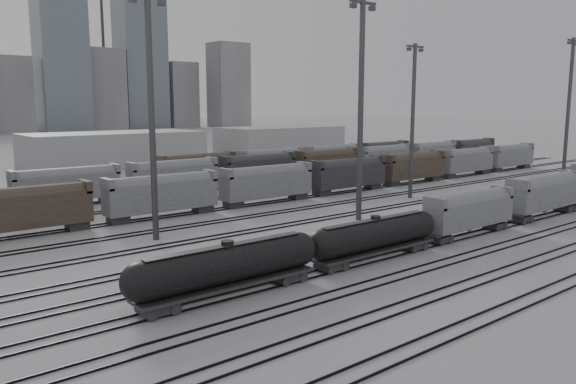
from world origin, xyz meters
TOP-DOWN VIEW (x-y plane):
  - ground at (0.00, 0.00)m, footprint 900.00×900.00m
  - tracks at (0.00, 17.50)m, footprint 220.00×71.50m
  - tank_car_a at (-18.95, 1.00)m, footprint 17.02×2.84m
  - tank_car_b at (-2.43, 1.00)m, footprint 16.42×2.74m
  - hopper_car_a at (13.05, 1.00)m, footprint 13.50×2.68m
  - hopper_car_b at (30.13, 1.00)m, footprint 14.89×2.96m
  - light_mast_b at (-15.07, 21.38)m, footprint 4.16×0.67m
  - light_mast_c at (9.76, 14.88)m, footprint 4.36×0.70m
  - light_mast_d at (28.42, 21.67)m, footprint 3.79×0.61m
  - light_mast_e at (66.63, 15.65)m, footprint 4.28×0.68m
  - bg_string_near at (8.00, 32.00)m, footprint 151.00×3.00m
  - bg_string_mid at (18.00, 48.00)m, footprint 151.00×3.00m
  - bg_string_far at (35.50, 56.00)m, footprint 66.00×3.00m
  - warehouse_mid at (10.00, 95.00)m, footprint 40.00×18.00m
  - warehouse_right at (60.00, 95.00)m, footprint 35.00×18.00m
  - crane_right at (91.26, 305.00)m, footprint 42.00×1.80m

SIDE VIEW (x-z plane):
  - ground at x=0.00m, z-range 0.00..0.00m
  - tracks at x=0.00m, z-range 0.00..0.16m
  - tank_car_b at x=-2.43m, z-range 0.32..4.38m
  - tank_car_a at x=-18.95m, z-range 0.33..4.54m
  - bg_string_far at x=35.50m, z-range 0.00..5.60m
  - bg_string_near at x=8.00m, z-range 0.00..5.60m
  - bg_string_mid at x=18.00m, z-range 0.00..5.60m
  - hopper_car_a at x=13.05m, z-range 0.57..5.40m
  - hopper_car_b at x=30.13m, z-range 0.63..5.95m
  - warehouse_mid at x=10.00m, z-range 0.00..8.00m
  - warehouse_right at x=60.00m, z-range 0.00..8.00m
  - light_mast_d at x=28.42m, z-range 0.72..24.41m
  - light_mast_b at x=-15.07m, z-range 0.79..26.81m
  - light_mast_e at x=66.63m, z-range 0.82..27.56m
  - light_mast_c at x=9.76m, z-range 0.83..28.08m
  - crane_right at x=91.26m, z-range 7.39..107.39m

